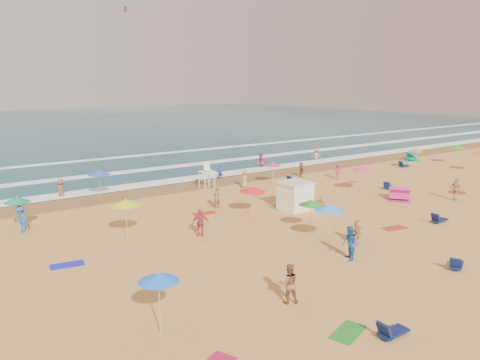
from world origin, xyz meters
TOP-DOWN VIEW (x-y plane):
  - ground at (0.00, 0.00)m, footprint 220.00×220.00m
  - ocean at (0.00, 84.00)m, footprint 220.00×140.00m
  - wet_sand at (0.00, 12.50)m, footprint 220.00×220.00m
  - surf_foam at (0.00, 21.32)m, footprint 200.00×18.70m
  - cabana at (2.81, 0.61)m, footprint 2.00×2.00m
  - cabana_roof at (2.81, 0.61)m, footprint 2.20×2.20m
  - bicycle at (4.71, 0.31)m, footprint 0.90×1.61m
  - lifeguard_stand at (1.14, 10.51)m, footprint 1.20×1.20m
  - beach_umbrellas at (1.07, 0.46)m, footprint 56.32×26.70m
  - loungers at (6.21, -5.08)m, footprint 44.69×23.70m
  - towels at (2.12, -4.02)m, footprint 34.74×21.41m
  - popup_tents at (20.68, 3.51)m, footprint 20.51×13.77m
  - beachgoers at (0.75, 4.04)m, footprint 48.87×27.65m

SIDE VIEW (x-z plane):
  - ground at x=0.00m, z-range 0.00..0.00m
  - ocean at x=0.00m, z-range -0.09..0.09m
  - wet_sand at x=0.00m, z-range 0.01..0.01m
  - towels at x=2.12m, z-range 0.00..0.03m
  - surf_foam at x=0.00m, z-range 0.08..0.12m
  - loungers at x=6.21m, z-range 0.00..0.34m
  - bicycle at x=4.71m, z-range 0.00..0.80m
  - popup_tents at x=20.68m, z-range 0.00..1.20m
  - beachgoers at x=0.75m, z-range -0.26..1.88m
  - cabana at x=2.81m, z-range 0.00..2.00m
  - lifeguard_stand at x=1.14m, z-range 0.00..2.10m
  - cabana_roof at x=2.81m, z-range 2.00..2.12m
  - beach_umbrellas at x=1.07m, z-range 1.76..2.55m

